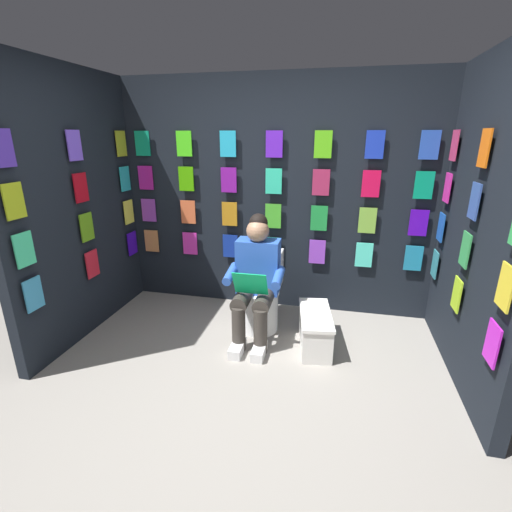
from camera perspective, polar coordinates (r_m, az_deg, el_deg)
The scene contains 7 objects.
ground_plane at distance 2.80m, azimuth -4.54°, elevation -23.38°, with size 30.00×30.00×0.00m, color gray.
display_wall_back at distance 3.94m, azimuth 2.96°, elevation 9.12°, with size 3.42×0.14×2.46m.
display_wall_left at distance 3.14m, azimuth 31.99°, elevation 3.92°, with size 0.14×1.80×2.46m.
display_wall_right at distance 3.78m, azimuth -26.42°, elevation 6.84°, with size 0.14×1.80×2.46m.
toilet at distance 3.68m, azimuth 0.70°, elevation -6.28°, with size 0.41×0.55×0.77m.
person_reading at distance 3.37m, azimuth -0.06°, elevation -3.63°, with size 0.53×0.68×1.19m.
comic_longbox_near at distance 3.45m, azimuth 9.23°, elevation -11.31°, with size 0.37×0.68×0.34m.
Camera 1 is at (-0.65, 1.99, 1.87)m, focal length 25.47 mm.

